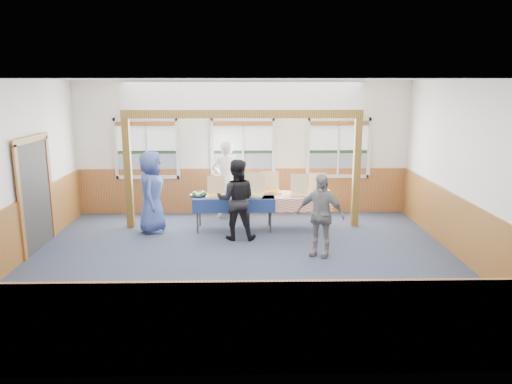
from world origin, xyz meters
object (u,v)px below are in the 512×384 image
at_px(woman_white, 225,179).
at_px(man_blue, 151,192).
at_px(woman_black, 236,200).
at_px(table_right, 287,197).
at_px(person_grey, 320,215).
at_px(table_left, 234,198).

xyz_separation_m(woman_white, man_blue, (-1.53, -1.13, -0.05)).
height_order(woman_black, man_blue, man_blue).
bearing_deg(table_right, man_blue, -167.22).
distance_m(woman_black, person_grey, 1.87).
bearing_deg(man_blue, woman_white, -53.98).
bearing_deg(woman_white, table_left, 88.55).
height_order(table_right, person_grey, person_grey).
distance_m(woman_white, woman_black, 1.69).
height_order(table_left, table_right, same).
bearing_deg(woman_black, man_blue, -13.62).
relative_size(table_right, woman_black, 1.19).
bearing_deg(table_right, woman_black, -137.57).
distance_m(table_left, table_right, 1.16).
relative_size(table_left, person_grey, 1.21).
xyz_separation_m(table_left, woman_white, (-0.22, 1.00, 0.23)).
bearing_deg(person_grey, man_blue, -178.63).
bearing_deg(table_right, person_grey, -66.77).
bearing_deg(woman_black, table_right, -143.64).
relative_size(table_left, table_right, 0.95).
bearing_deg(person_grey, table_right, 130.72).
bearing_deg(person_grey, table_left, 159.93).
xyz_separation_m(table_right, person_grey, (0.45, -1.77, 0.07)).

